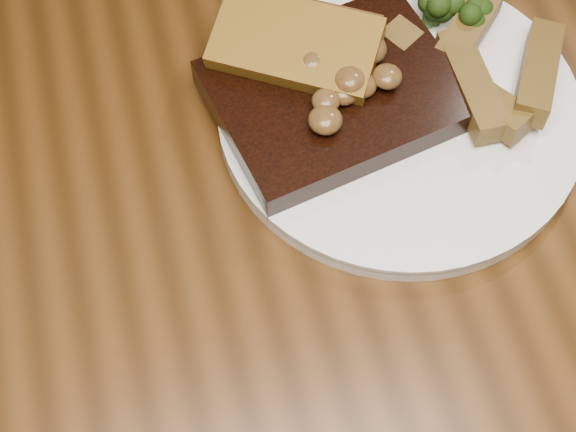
# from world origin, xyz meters

# --- Properties ---
(dining_table) EXTENTS (1.60, 0.90, 0.75)m
(dining_table) POSITION_xyz_m (0.00, 0.00, 0.66)
(dining_table) COLOR #43260D
(dining_table) RESTS_ON ground
(plate) EXTENTS (0.30, 0.30, 0.01)m
(plate) POSITION_xyz_m (0.12, 0.06, 0.76)
(plate) COLOR white
(plate) RESTS_ON dining_table
(steak) EXTENTS (0.20, 0.17, 0.03)m
(steak) POSITION_xyz_m (0.07, 0.08, 0.77)
(steak) COLOR black
(steak) RESTS_ON plate
(steak_bone) EXTENTS (0.13, 0.04, 0.02)m
(steak_bone) POSITION_xyz_m (0.07, 0.02, 0.77)
(steak_bone) COLOR #C1B395
(steak_bone) RESTS_ON plate
(mushroom_pile) EXTENTS (0.08, 0.08, 0.03)m
(mushroom_pile) POSITION_xyz_m (0.08, 0.07, 0.80)
(mushroom_pile) COLOR brown
(mushroom_pile) RESTS_ON steak
(garlic_bread) EXTENTS (0.14, 0.12, 0.03)m
(garlic_bread) POSITION_xyz_m (0.05, 0.11, 0.78)
(garlic_bread) COLOR #875F18
(garlic_bread) RESTS_ON plate
(potato_wedges) EXTENTS (0.12, 0.12, 0.02)m
(potato_wedges) POSITION_xyz_m (0.18, 0.05, 0.77)
(potato_wedges) COLOR brown
(potato_wedges) RESTS_ON plate
(broccoli_cluster) EXTENTS (0.06, 0.06, 0.04)m
(broccoli_cluster) POSITION_xyz_m (0.17, 0.13, 0.78)
(broccoli_cluster) COLOR #1B350C
(broccoli_cluster) RESTS_ON plate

